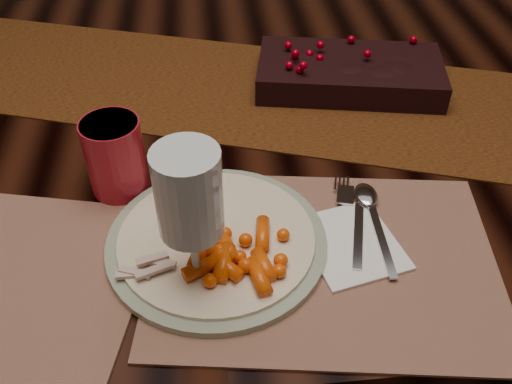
{
  "coord_description": "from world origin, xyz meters",
  "views": [
    {
      "loc": [
        -0.03,
        -0.79,
        1.29
      ],
      "look_at": [
        0.03,
        -0.26,
        0.8
      ],
      "focal_mm": 40.0,
      "sensor_mm": 36.0,
      "label": 1
    }
  ],
  "objects": [
    {
      "name": "floor",
      "position": [
        0.0,
        0.0,
        0.0
      ],
      "size": [
        5.0,
        5.0,
        0.0
      ],
      "primitive_type": "plane",
      "color": "black",
      "rests_on": "ground"
    },
    {
      "name": "dining_table",
      "position": [
        0.0,
        0.0,
        0.38
      ],
      "size": [
        1.8,
        1.0,
        0.75
      ],
      "primitive_type": "cube",
      "color": "black",
      "rests_on": "floor"
    },
    {
      "name": "table_runner",
      "position": [
        -0.0,
        0.08,
        0.75
      ],
      "size": [
        1.6,
        0.81,
        0.0
      ],
      "primitive_type": "cube",
      "rotation": [
        0.0,
        0.0,
        -0.33
      ],
      "color": "#431F05",
      "rests_on": "dining_table"
    },
    {
      "name": "centerpiece",
      "position": [
        0.23,
        0.06,
        0.78
      ],
      "size": [
        0.34,
        0.22,
        0.06
      ],
      "primitive_type": null,
      "rotation": [
        0.0,
        0.0,
        -0.19
      ],
      "color": "black",
      "rests_on": "table_runner"
    },
    {
      "name": "placemat_main",
      "position": [
        0.11,
        -0.33,
        0.75
      ],
      "size": [
        0.46,
        0.37,
        0.0
      ],
      "primitive_type": "cube",
      "rotation": [
        0.0,
        0.0,
        -0.15
      ],
      "color": "brown",
      "rests_on": "dining_table"
    },
    {
      "name": "dinner_plate",
      "position": [
        -0.02,
        -0.3,
        0.76
      ],
      "size": [
        0.36,
        0.36,
        0.02
      ],
      "primitive_type": "cylinder",
      "rotation": [
        0.0,
        0.0,
        -0.36
      ],
      "color": "beige",
      "rests_on": "placemat_main"
    },
    {
      "name": "baby_carrots",
      "position": [
        -0.02,
        -0.35,
        0.78
      ],
      "size": [
        0.13,
        0.11,
        0.02
      ],
      "primitive_type": null,
      "rotation": [
        0.0,
        0.0,
        -0.12
      ],
      "color": "#E84F0A",
      "rests_on": "dinner_plate"
    },
    {
      "name": "mashed_potatoes",
      "position": [
        -0.04,
        -0.25,
        0.79
      ],
      "size": [
        0.09,
        0.08,
        0.04
      ],
      "primitive_type": null,
      "rotation": [
        0.0,
        0.0,
        -0.32
      ],
      "color": "beige",
      "rests_on": "dinner_plate"
    },
    {
      "name": "turkey_shreds",
      "position": [
        -0.11,
        -0.34,
        0.78
      ],
      "size": [
        0.07,
        0.06,
        0.01
      ],
      "primitive_type": null,
      "rotation": [
        0.0,
        0.0,
        -0.07
      ],
      "color": "#BDA699",
      "rests_on": "dinner_plate"
    },
    {
      "name": "napkin",
      "position": [
        0.14,
        -0.32,
        0.76
      ],
      "size": [
        0.14,
        0.15,
        0.0
      ],
      "primitive_type": "cube",
      "rotation": [
        0.0,
        0.0,
        0.23
      ],
      "color": "white",
      "rests_on": "placemat_main"
    },
    {
      "name": "fork",
      "position": [
        0.16,
        -0.29,
        0.76
      ],
      "size": [
        0.06,
        0.15,
        0.0
      ],
      "primitive_type": null,
      "rotation": [
        0.0,
        0.0,
        -0.26
      ],
      "color": "white",
      "rests_on": "napkin"
    },
    {
      "name": "spoon",
      "position": [
        0.18,
        -0.29,
        0.76
      ],
      "size": [
        0.04,
        0.16,
        0.0
      ],
      "primitive_type": null,
      "rotation": [
        0.0,
        0.0,
        -0.04
      ],
      "color": "silver",
      "rests_on": "napkin"
    },
    {
      "name": "red_cup",
      "position": [
        -0.15,
        -0.17,
        0.81
      ],
      "size": [
        0.09,
        0.09,
        0.11
      ],
      "primitive_type": "cylinder",
      "rotation": [
        0.0,
        0.0,
        0.11
      ],
      "color": "#A31626",
      "rests_on": "placemat_main"
    },
    {
      "name": "wine_glass",
      "position": [
        -0.05,
        -0.36,
        0.85
      ],
      "size": [
        0.08,
        0.08,
        0.2
      ],
      "primitive_type": null,
      "rotation": [
        0.0,
        0.0,
        0.07
      ],
      "color": "silver",
      "rests_on": "dining_table"
    }
  ]
}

